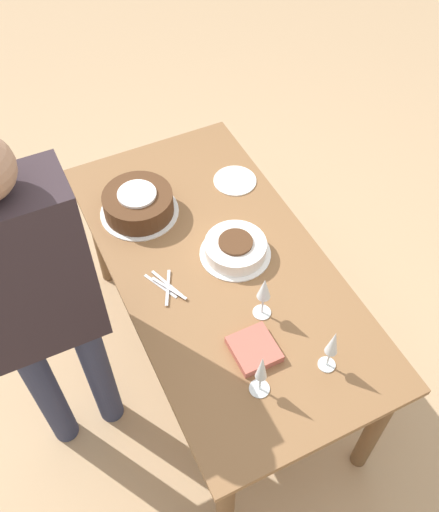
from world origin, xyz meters
TOP-DOWN VIEW (x-y plane):
  - ground_plane at (0.00, 0.00)m, footprint 12.00×12.00m
  - dining_table at (0.00, 0.00)m, footprint 1.62×0.82m
  - cake_center_white at (-0.02, 0.08)m, footprint 0.29×0.29m
  - cake_front_chocolate at (-0.41, -0.19)m, footprint 0.34×0.34m
  - wine_glass_near at (0.57, 0.14)m, footprint 0.06×0.06m
  - wine_glass_far at (0.28, 0.04)m, footprint 0.07×0.07m
  - wine_glass_extra at (0.55, -0.12)m, footprint 0.07×0.07m
  - dessert_plate_left at (-0.40, 0.27)m, footprint 0.20×0.20m
  - fork_pile at (0.01, -0.24)m, footprint 0.19×0.11m
  - napkin_stack at (0.41, -0.06)m, footprint 0.16×0.15m
  - person_cutting at (0.03, -0.69)m, footprint 0.22×0.40m

SIDE VIEW (x-z plane):
  - ground_plane at x=0.00m, z-range 0.00..0.00m
  - dining_table at x=0.00m, z-range 0.27..1.03m
  - dessert_plate_left at x=-0.40m, z-range 0.77..0.77m
  - fork_pile at x=0.01m, z-range 0.77..0.78m
  - napkin_stack at x=0.41m, z-range 0.77..0.80m
  - cake_center_white at x=-0.02m, z-range 0.76..0.84m
  - cake_front_chocolate at x=-0.41m, z-range 0.76..0.88m
  - wine_glass_extra at x=0.55m, z-range 0.80..1.01m
  - wine_glass_near at x=0.57m, z-range 0.80..1.02m
  - wine_glass_far at x=0.28m, z-range 0.81..1.02m
  - person_cutting at x=0.03m, z-range 0.18..1.85m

